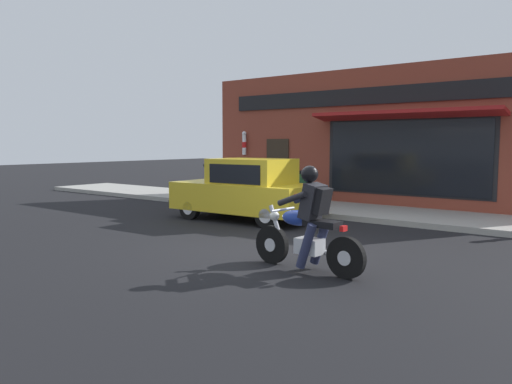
% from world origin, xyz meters
% --- Properties ---
extents(ground_plane, '(80.00, 80.00, 0.00)m').
position_xyz_m(ground_plane, '(0.00, 0.00, 0.00)').
color(ground_plane, black).
extents(sidewalk_curb, '(2.60, 22.00, 0.14)m').
position_xyz_m(sidewalk_curb, '(5.28, 3.00, 0.07)').
color(sidewalk_curb, '#9E9B93').
rests_on(sidewalk_curb, ground).
extents(storefront_building, '(1.25, 11.13, 4.20)m').
position_xyz_m(storefront_building, '(6.81, 1.28, 2.11)').
color(storefront_building, brown).
rests_on(storefront_building, ground).
extents(motorcycle_with_rider, '(0.59, 2.02, 1.62)m').
position_xyz_m(motorcycle_with_rider, '(-0.86, -1.43, 0.68)').
color(motorcycle_with_rider, black).
rests_on(motorcycle_with_rider, ground).
extents(car_hatchback, '(1.78, 3.84, 1.57)m').
position_xyz_m(car_hatchback, '(2.50, 2.49, 0.77)').
color(car_hatchback, black).
rests_on(car_hatchback, ground).
extents(trash_bin, '(0.56, 0.56, 0.98)m').
position_xyz_m(trash_bin, '(5.48, 2.82, 0.64)').
color(trash_bin, '#23512D').
rests_on(trash_bin, sidewalk_curb).
extents(traffic_cone, '(0.36, 0.36, 0.60)m').
position_xyz_m(traffic_cone, '(4.65, 6.05, 0.43)').
color(traffic_cone, black).
rests_on(traffic_cone, sidewalk_curb).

